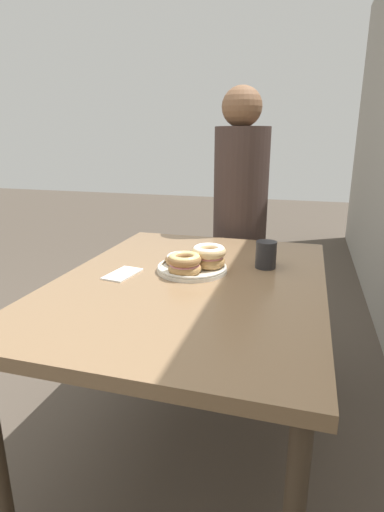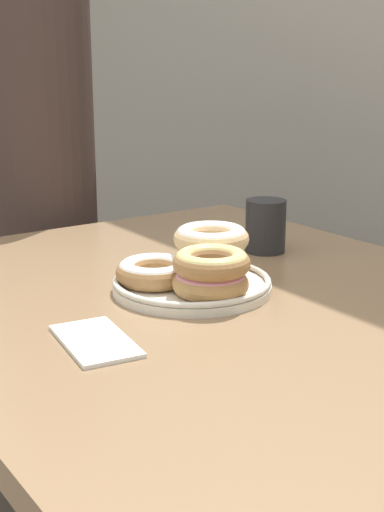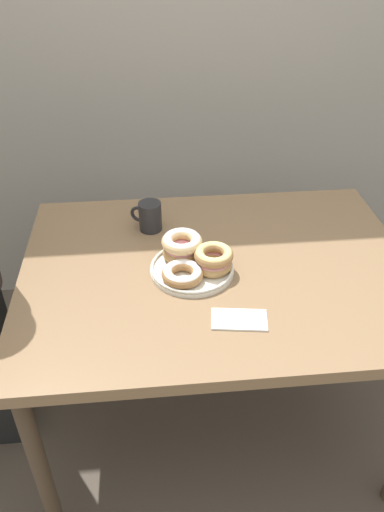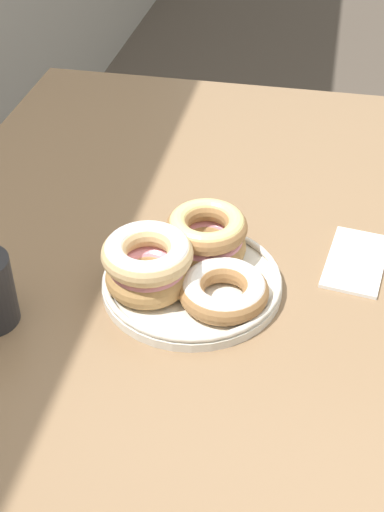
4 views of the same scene
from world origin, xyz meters
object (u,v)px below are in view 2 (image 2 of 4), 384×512
at_px(dining_table, 232,344).
at_px(donut_plate, 197,267).
at_px(coffee_mug, 265,225).
at_px(person_figure, 38,203).
at_px(napkin, 96,341).

bearing_deg(dining_table, donut_plate, -172.60).
bearing_deg(donut_plate, coffee_mug, 116.47).
relative_size(dining_table, person_figure, 0.85).
xyz_separation_m(person_figure, napkin, (0.87, -0.29, -0.01)).
height_order(coffee_mug, person_figure, person_figure).
bearing_deg(person_figure, napkin, -18.40).
distance_m(dining_table, donut_plate, 0.14).
bearing_deg(dining_table, person_figure, 177.56).
bearing_deg(person_figure, coffee_mug, 17.89).
xyz_separation_m(dining_table, coffee_mug, (-0.21, 0.24, 0.12)).
relative_size(coffee_mug, napkin, 0.67).
bearing_deg(napkin, coffee_mug, 115.01).
xyz_separation_m(dining_table, person_figure, (-0.85, 0.04, 0.08)).
bearing_deg(coffee_mug, napkin, -64.99).
distance_m(donut_plate, person_figure, 0.77).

